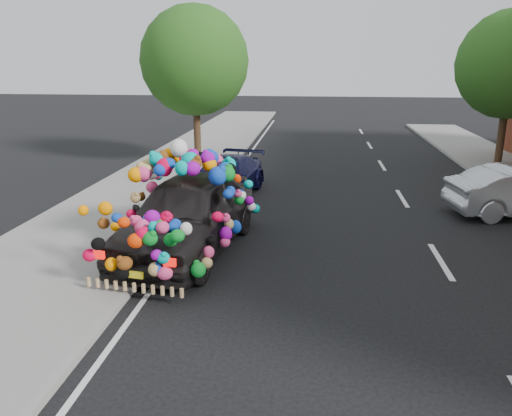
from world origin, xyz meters
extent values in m
plane|color=black|center=(0.00, 0.00, 0.00)|extent=(100.00, 100.00, 0.00)
cube|color=gray|center=(-4.30, 0.00, 0.06)|extent=(4.00, 60.00, 0.12)
cube|color=gray|center=(-2.35, 0.00, 0.07)|extent=(0.15, 60.00, 0.13)
cylinder|color=#332114|center=(-3.80, 9.50, 1.36)|extent=(0.28, 0.28, 2.73)
sphere|color=#1D5616|center=(-3.80, 9.50, 4.03)|extent=(4.20, 4.20, 4.20)
cylinder|color=#332114|center=(8.00, 10.00, 1.32)|extent=(0.28, 0.28, 2.64)
sphere|color=#1D5616|center=(8.00, 10.00, 3.90)|extent=(4.00, 4.00, 4.00)
imported|color=black|center=(-1.80, 0.02, 0.84)|extent=(2.63, 5.14, 1.67)
cube|color=red|center=(-2.81, -2.34, 0.78)|extent=(0.23, 0.09, 0.14)
cube|color=red|center=(-1.47, -2.53, 0.78)|extent=(0.23, 0.09, 0.14)
cube|color=yellow|center=(-2.14, -2.44, 0.48)|extent=(0.34, 0.09, 0.12)
imported|color=black|center=(-1.80, 4.57, 0.60)|extent=(2.33, 4.33, 1.19)
camera|label=1|loc=(0.89, -10.09, 4.05)|focal=35.00mm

